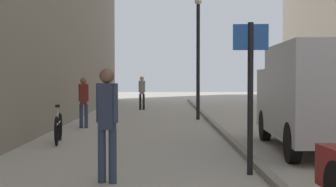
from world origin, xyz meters
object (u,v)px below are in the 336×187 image
(pedestrian_far_crossing, at_px, (142,90))
(street_sign_post, at_px, (250,84))
(pedestrian_main_foreground, at_px, (84,99))
(delivery_van, at_px, (318,94))
(lamp_post, at_px, (198,50))
(bicycle_leaning, at_px, (58,128))
(pedestrian_mid_block, at_px, (107,117))

(pedestrian_far_crossing, xyz_separation_m, street_sign_post, (2.60, -16.63, 0.56))
(pedestrian_main_foreground, bearing_deg, delivery_van, -38.17)
(lamp_post, bearing_deg, street_sign_post, -89.24)
(delivery_van, relative_size, street_sign_post, 1.94)
(pedestrian_main_foreground, relative_size, delivery_van, 0.33)
(pedestrian_far_crossing, xyz_separation_m, bicycle_leaning, (-1.55, -12.55, -0.60))
(pedestrian_mid_block, distance_m, pedestrian_far_crossing, 17.28)
(pedestrian_far_crossing, bearing_deg, delivery_van, -69.16)
(pedestrian_far_crossing, xyz_separation_m, lamp_post, (2.46, -5.75, 1.74))
(pedestrian_mid_block, bearing_deg, pedestrian_main_foreground, -63.54)
(pedestrian_main_foreground, bearing_deg, pedestrian_far_crossing, 81.49)
(pedestrian_main_foreground, bearing_deg, lamp_post, 39.60)
(pedestrian_far_crossing, relative_size, lamp_post, 0.36)
(pedestrian_mid_block, relative_size, delivery_van, 0.36)
(pedestrian_main_foreground, height_order, delivery_van, delivery_van)
(bicycle_leaning, bearing_deg, delivery_van, -19.66)
(street_sign_post, bearing_deg, delivery_van, -121.17)
(pedestrian_main_foreground, height_order, pedestrian_mid_block, pedestrian_mid_block)
(street_sign_post, distance_m, bicycle_leaning, 5.93)
(pedestrian_far_crossing, height_order, lamp_post, lamp_post)
(delivery_van, relative_size, bicycle_leaning, 2.86)
(pedestrian_main_foreground, relative_size, street_sign_post, 0.64)
(pedestrian_main_foreground, xyz_separation_m, delivery_van, (6.12, -5.00, 0.32))
(pedestrian_mid_block, distance_m, street_sign_post, 2.51)
(pedestrian_far_crossing, xyz_separation_m, delivery_van, (4.61, -13.90, 0.29))
(pedestrian_mid_block, xyz_separation_m, bicycle_leaning, (-1.78, 4.73, -0.66))
(bicycle_leaning, bearing_deg, lamp_post, 52.17)
(pedestrian_far_crossing, relative_size, street_sign_post, 0.66)
(pedestrian_main_foreground, distance_m, pedestrian_far_crossing, 9.03)
(pedestrian_far_crossing, height_order, bicycle_leaning, pedestrian_far_crossing)
(lamp_post, height_order, bicycle_leaning, lamp_post)
(pedestrian_far_crossing, bearing_deg, pedestrian_mid_block, -86.73)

